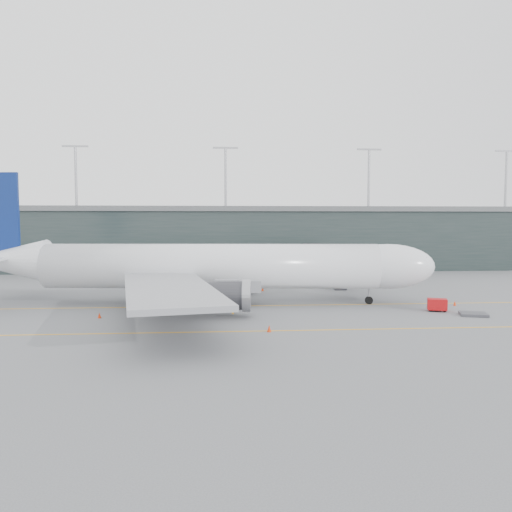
{
  "coord_description": "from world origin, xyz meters",
  "views": [
    {
      "loc": [
        3.17,
        -72.45,
        11.74
      ],
      "look_at": [
        8.37,
        -4.0,
        6.94
      ],
      "focal_mm": 35.0,
      "sensor_mm": 36.0,
      "label": 1
    }
  ],
  "objects": [
    {
      "name": "ground",
      "position": [
        0.0,
        0.0,
        0.0
      ],
      "size": [
        320.0,
        320.0,
        0.0
      ],
      "primitive_type": "plane",
      "color": "#59595D",
      "rests_on": "ground"
    },
    {
      "name": "taxiline_a",
      "position": [
        0.0,
        -4.0,
        0.01
      ],
      "size": [
        160.0,
        0.25,
        0.02
      ],
      "primitive_type": "cube",
      "color": "#F0A216",
      "rests_on": "ground"
    },
    {
      "name": "taxiline_b",
      "position": [
        0.0,
        -20.0,
        0.01
      ],
      "size": [
        160.0,
        0.25,
        0.02
      ],
      "primitive_type": "cube",
      "color": "#F0A216",
      "rests_on": "ground"
    },
    {
      "name": "taxiline_lead_main",
      "position": [
        5.0,
        20.0,
        0.01
      ],
      "size": [
        0.25,
        60.0,
        0.02
      ],
      "primitive_type": "cube",
      "color": "#F0A216",
      "rests_on": "ground"
    },
    {
      "name": "terminal",
      "position": [
        -0.0,
        58.0,
        7.62
      ],
      "size": [
        240.0,
        36.0,
        29.0
      ],
      "color": "#1F2A29",
      "rests_on": "ground"
    },
    {
      "name": "main_aircraft",
      "position": [
        1.66,
        -1.82,
        5.23
      ],
      "size": [
        66.44,
        62.17,
        18.62
      ],
      "rotation": [
        0.0,
        0.0,
        -0.09
      ],
      "color": "white",
      "rests_on": "ground"
    },
    {
      "name": "jet_bridge",
      "position": [
        24.1,
        25.14,
        5.0
      ],
      "size": [
        4.4,
        43.84,
        6.68
      ],
      "rotation": [
        0.0,
        0.0,
        -0.02
      ],
      "color": "#2B2A30",
      "rests_on": "ground"
    },
    {
      "name": "gse_cart",
      "position": [
        31.62,
        -10.08,
        0.92
      ],
      "size": [
        2.79,
        2.26,
        1.65
      ],
      "rotation": [
        0.0,
        0.0,
        -0.34
      ],
      "color": "#B10C0F",
      "rests_on": "ground"
    },
    {
      "name": "baggage_dolly",
      "position": [
        34.85,
        -13.27,
        0.19
      ],
      "size": [
        3.79,
        3.37,
        0.32
      ],
      "primitive_type": "cube",
      "rotation": [
        0.0,
        0.0,
        -0.3
      ],
      "color": "#3E3E44",
      "rests_on": "ground"
    },
    {
      "name": "uld_a",
      "position": [
        -6.39,
        10.81,
        1.06
      ],
      "size": [
        2.6,
        2.29,
        2.01
      ],
      "rotation": [
        0.0,
        0.0,
        0.27
      ],
      "color": "#333338",
      "rests_on": "ground"
    },
    {
      "name": "uld_b",
      "position": [
        -2.87,
        11.52,
        0.98
      ],
      "size": [
        2.11,
        1.71,
        1.87
      ],
      "rotation": [
        0.0,
        0.0,
        -0.03
      ],
      "color": "#333338",
      "rests_on": "ground"
    },
    {
      "name": "uld_c",
      "position": [
        -0.85,
        10.27,
        0.9
      ],
      "size": [
        2.02,
        1.68,
        1.72
      ],
      "rotation": [
        0.0,
        0.0,
        0.1
      ],
      "color": "#333338",
      "rests_on": "ground"
    },
    {
      "name": "cone_nose",
      "position": [
        36.01,
        -5.97,
        0.34
      ],
      "size": [
        0.42,
        0.42,
        0.67
      ],
      "primitive_type": "cone",
      "color": "#F0380D",
      "rests_on": "ground"
    },
    {
      "name": "cone_wing_stbd",
      "position": [
        8.52,
        -20.46,
        0.37
      ],
      "size": [
        0.47,
        0.47,
        0.74
      ],
      "primitive_type": "cone",
      "color": "red",
      "rests_on": "ground"
    },
    {
      "name": "cone_wing_port",
      "position": [
        10.6,
        10.61,
        0.37
      ],
      "size": [
        0.46,
        0.46,
        0.73
      ],
      "primitive_type": "cone",
      "color": "#FE3E0E",
      "rests_on": "ground"
    },
    {
      "name": "cone_tail",
      "position": [
        -11.26,
        -11.4,
        0.35
      ],
      "size": [
        0.44,
        0.44,
        0.69
      ],
      "primitive_type": "cone",
      "color": "red",
      "rests_on": "ground"
    }
  ]
}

